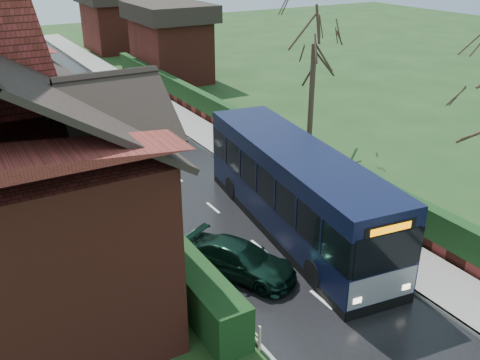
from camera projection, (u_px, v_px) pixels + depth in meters
ground at (288, 272)px, 19.91m from camera, size 140.00×140.00×0.00m
road at (177, 178)px, 27.78m from camera, size 6.00×100.00×0.02m
pavement at (247, 161)px, 29.71m from camera, size 2.50×100.00×0.14m
kerb_right at (228, 165)px, 29.16m from camera, size 0.12×100.00×0.14m
kerb_left at (121, 190)px, 26.36m from camera, size 0.12×100.00×0.10m
front_hedge at (139, 223)px, 21.72m from camera, size 1.20×16.00×1.60m
picket_fence at (157, 226)px, 22.21m from camera, size 0.10×16.00×0.90m
right_wall_hedge at (271, 140)px, 30.04m from camera, size 0.60×50.00×1.80m
bus at (296, 191)px, 22.04m from camera, size 4.33×12.39×3.69m
car_silver at (126, 161)px, 28.15m from camera, size 2.28×4.17×1.34m
car_green at (241, 260)px, 19.52m from camera, size 3.53×4.63×1.25m
car_distant at (43, 66)px, 49.41m from camera, size 2.26×4.15×1.30m
bus_stop_sign at (325, 180)px, 23.44m from camera, size 0.11×0.39×2.55m
tree_right_far at (315, 36)px, 29.81m from camera, size 4.43×4.43×8.56m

